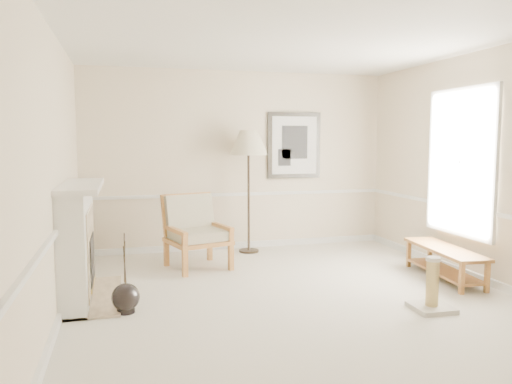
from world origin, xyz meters
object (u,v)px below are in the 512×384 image
at_px(floor_vase, 126,298).
at_px(floor_lamp, 249,146).
at_px(bench, 444,258).
at_px(scratching_post, 432,294).
at_px(armchair, 194,228).

distance_m(floor_vase, floor_lamp, 3.46).
bearing_deg(bench, floor_lamp, 133.81).
bearing_deg(scratching_post, armchair, 130.96).
xyz_separation_m(floor_vase, armchair, (0.96, 1.73, 0.40)).
distance_m(floor_lamp, bench, 3.31).
xyz_separation_m(armchair, floor_lamp, (0.97, 0.69, 1.14)).
height_order(bench, scratching_post, scratching_post).
height_order(floor_vase, scratching_post, floor_vase).
bearing_deg(floor_lamp, armchair, -144.57).
xyz_separation_m(armchair, scratching_post, (2.16, -2.48, -0.37)).
height_order(floor_vase, armchair, armchair).
distance_m(armchair, floor_lamp, 1.65).
relative_size(armchair, bench, 0.70).
bearing_deg(armchair, bench, -41.57).
height_order(armchair, floor_lamp, floor_lamp).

